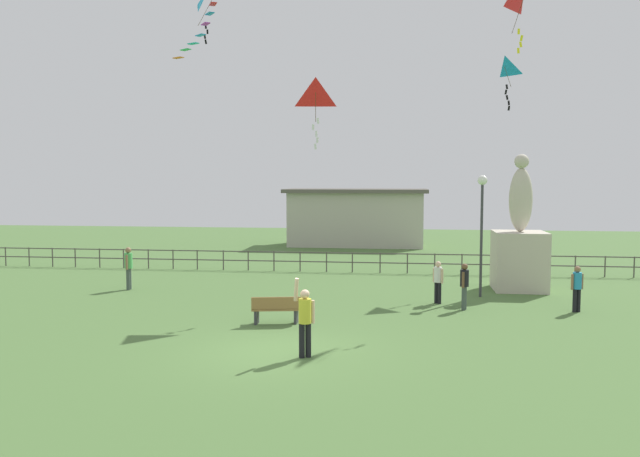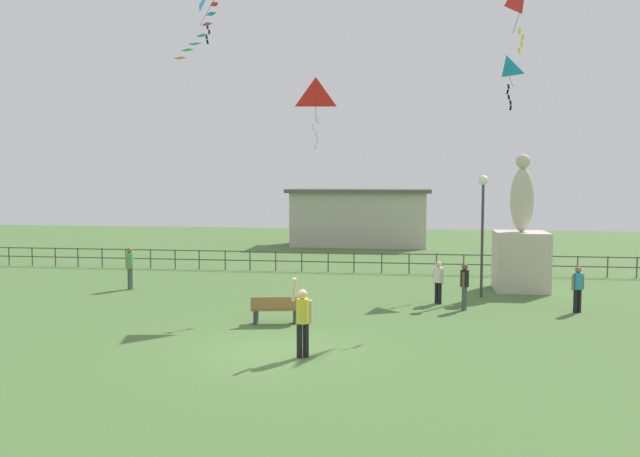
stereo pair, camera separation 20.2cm
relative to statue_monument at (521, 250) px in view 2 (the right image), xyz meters
The scene contains 13 objects.
ground_plane 12.82m from the statue_monument, 127.22° to the right, with size 80.00×80.00×0.00m, color #4C7038.
statue_monument is the anchor object (origin of this frame).
lamppost 2.94m from the statue_monument, 134.46° to the right, with size 0.36×0.36×4.53m.
park_bench 11.03m from the statue_monument, 139.67° to the right, with size 1.55×0.69×0.85m.
person_0 4.32m from the statue_monument, 74.41° to the right, with size 0.43×0.28×1.53m.
person_1 4.96m from the statue_monument, 120.74° to the right, with size 0.29×0.46×1.57m.
person_2 4.70m from the statue_monument, 135.78° to the right, with size 0.36×0.34×1.50m.
person_3 12.67m from the statue_monument, 123.29° to the right, with size 0.53×0.32×1.99m.
person_4 15.48m from the statue_monument, behind, with size 0.31×0.51×1.69m.
kite_1 10.26m from the statue_monument, 152.23° to the right, with size 1.09×0.72×2.41m.
kite_2 7.58m from the statue_monument, 103.47° to the left, with size 0.93×0.92×2.18m.
waterfront_railing 9.00m from the statue_monument, 154.38° to the left, with size 36.05×0.06×0.95m.
pavilion_building 17.60m from the statue_monument, 115.62° to the left, with size 9.20×4.15×3.71m.
Camera 2 is at (3.31, -15.84, 4.43)m, focal length 36.10 mm.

